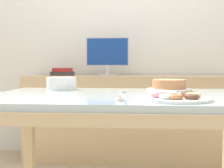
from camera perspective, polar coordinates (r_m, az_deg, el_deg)
The scene contains 10 objects.
wall_back at distance 3.38m, azimuth 3.35°, elevation 9.53°, with size 8.00×0.10×2.60m, color white.
dining_table at distance 1.86m, azimuth 2.12°, elevation -4.54°, with size 1.62×1.06×0.77m.
sideboard at distance 3.10m, azimuth 3.16°, elevation -6.25°, with size 2.04×0.44×0.84m.
computer_monitor at distance 3.07m, azimuth -0.84°, elevation 5.07°, with size 0.42×0.20×0.38m.
book_stack at distance 3.15m, azimuth -9.04°, elevation 2.20°, with size 0.23×0.19×0.08m.
cake_chocolate_round at distance 2.20m, azimuth 10.39°, elevation -0.23°, with size 0.30×0.30×0.07m.
pastry_platter at distance 1.56m, azimuth 11.35°, elevation -2.39°, with size 0.36×0.36×0.04m.
plate_stack at distance 2.23m, azimuth -9.22°, elevation 0.10°, with size 0.21×0.21×0.09m.
tealight_left_edge at distance 1.94m, azimuth 2.05°, elevation -1.35°, with size 0.04×0.04×0.04m.
tealight_near_front at distance 1.49m, azimuth 1.37°, elevation -2.78°, with size 0.04×0.04×0.04m.
Camera 1 is at (0.08, -1.84, 0.93)m, focal length 50.00 mm.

